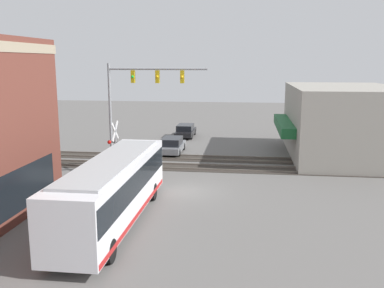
# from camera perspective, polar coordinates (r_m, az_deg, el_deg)

# --- Properties ---
(ground_plane) EXTENTS (120.00, 120.00, 0.00)m
(ground_plane) POSITION_cam_1_polar(r_m,az_deg,el_deg) (27.13, -0.84, -6.25)
(ground_plane) COLOR #605E5B
(shop_building) EXTENTS (13.58, 9.77, 5.98)m
(shop_building) POSITION_cam_1_polar(r_m,az_deg,el_deg) (38.54, 19.34, 2.82)
(shop_building) COLOR gray
(shop_building) RESTS_ON ground
(city_bus) EXTENTS (12.07, 2.59, 3.30)m
(city_bus) POSITION_cam_1_polar(r_m,az_deg,el_deg) (21.73, -10.44, -5.81)
(city_bus) COLOR silver
(city_bus) RESTS_ON ground
(traffic_signal_gantry) EXTENTS (0.42, 7.28, 7.90)m
(traffic_signal_gantry) POSITION_cam_1_polar(r_m,az_deg,el_deg) (31.43, -7.35, 6.82)
(traffic_signal_gantry) COLOR gray
(traffic_signal_gantry) RESTS_ON ground
(crossing_signal) EXTENTS (1.41, 1.18, 3.81)m
(crossing_signal) POSITION_cam_1_polar(r_m,az_deg,el_deg) (31.28, -10.17, 0.23)
(crossing_signal) COLOR gray
(crossing_signal) RESTS_ON ground
(rail_track_near) EXTENTS (2.60, 60.00, 0.15)m
(rail_track_near) POSITION_cam_1_polar(r_m,az_deg,el_deg) (32.85, 0.65, -3.13)
(rail_track_near) COLOR #332D28
(rail_track_near) RESTS_ON ground
(rail_track_far) EXTENTS (2.60, 60.00, 0.15)m
(rail_track_far) POSITION_cam_1_polar(r_m,az_deg,el_deg) (35.94, 1.24, -1.90)
(rail_track_far) COLOR #332D28
(rail_track_far) RESTS_ON ground
(parked_car_grey) EXTENTS (4.53, 1.82, 1.42)m
(parked_car_grey) POSITION_cam_1_polar(r_m,az_deg,el_deg) (38.00, -2.66, -0.23)
(parked_car_grey) COLOR slate
(parked_car_grey) RESTS_ON ground
(parked_car_black) EXTENTS (4.64, 1.82, 1.37)m
(parked_car_black) POSITION_cam_1_polar(r_m,az_deg,el_deg) (46.10, -0.87, 1.74)
(parked_car_black) COLOR black
(parked_car_black) RESTS_ON ground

